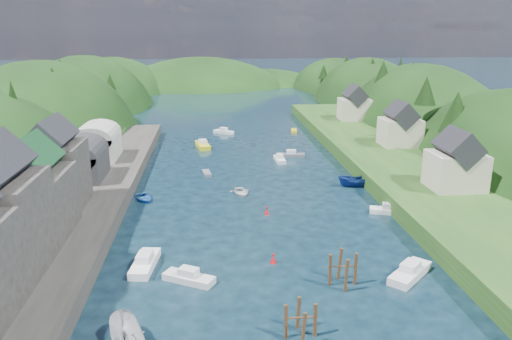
{
  "coord_description": "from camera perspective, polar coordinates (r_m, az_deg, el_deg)",
  "views": [
    {
      "loc": [
        -6.4,
        -40.96,
        23.99
      ],
      "look_at": [
        0.0,
        28.0,
        4.0
      ],
      "focal_mm": 35.0,
      "sensor_mm": 36.0,
      "label": 1
    }
  ],
  "objects": [
    {
      "name": "hill_trees",
      "position": [
        107.71,
        -1.42,
        9.19
      ],
      "size": [
        91.99,
        147.9,
        11.45
      ],
      "color": "black",
      "rests_on": "ground"
    },
    {
      "name": "far_hills",
      "position": [
        217.9,
        -3.25,
        6.89
      ],
      "size": [
        103.0,
        68.0,
        44.0
      ],
      "color": "black",
      "rests_on": "ground"
    },
    {
      "name": "piling_cluster_far",
      "position": [
        49.36,
        9.89,
        -11.4
      ],
      "size": [
        2.96,
        2.79,
        3.93
      ],
      "color": "#382314",
      "rests_on": "ground"
    },
    {
      "name": "hillside_left",
      "position": [
        126.34,
        -22.89,
        0.12
      ],
      "size": [
        44.0,
        245.56,
        52.0
      ],
      "color": "black",
      "rests_on": "ground"
    },
    {
      "name": "terrace_left_grass",
      "position": [
        69.56,
        -25.76,
        -4.66
      ],
      "size": [
        12.0,
        110.0,
        2.5
      ],
      "primitive_type": "cube",
      "color": "#234719",
      "rests_on": "ground"
    },
    {
      "name": "boat_sheds",
      "position": [
        84.43,
        -18.6,
        2.44
      ],
      "size": [
        7.0,
        21.0,
        7.5
      ],
      "color": "#2D2D30",
      "rests_on": "quay_left"
    },
    {
      "name": "channel_buoy_far",
      "position": [
        66.22,
        1.24,
        -4.7
      ],
      "size": [
        0.7,
        0.7,
        1.1
      ],
      "color": "#AF0E14",
      "rests_on": "ground"
    },
    {
      "name": "quayside_buildings",
      "position": [
        53.96,
        -26.34,
        -3.9
      ],
      "size": [
        8.0,
        35.84,
        12.9
      ],
      "color": "#2D2B28",
      "rests_on": "quay_left"
    },
    {
      "name": "ground",
      "position": [
        94.29,
        -1.24,
        1.36
      ],
      "size": [
        600.0,
        600.0,
        0.0
      ],
      "primitive_type": "plane",
      "color": "black",
      "rests_on": "ground"
    },
    {
      "name": "channel_buoy_near",
      "position": [
        53.27,
        1.98,
        -10.1
      ],
      "size": [
        0.7,
        0.7,
        1.1
      ],
      "color": "#AF0E14",
      "rests_on": "ground"
    },
    {
      "name": "right_bank_cottages",
      "position": [
        97.4,
        15.54,
        4.77
      ],
      "size": [
        9.0,
        59.24,
        8.41
      ],
      "color": "beige",
      "rests_on": "terrace_right"
    },
    {
      "name": "moored_boats",
      "position": [
        65.05,
        -0.28,
        -4.94
      ],
      "size": [
        38.01,
        87.84,
        2.39
      ],
      "color": "silver",
      "rests_on": "ground"
    },
    {
      "name": "hillside_right",
      "position": [
        130.67,
        18.04,
        1.39
      ],
      "size": [
        36.0,
        245.56,
        48.0
      ],
      "color": "black",
      "rests_on": "ground"
    },
    {
      "name": "quay_left",
      "position": [
        67.49,
        -20.14,
        -4.85
      ],
      "size": [
        12.0,
        110.0,
        2.0
      ],
      "primitive_type": "cube",
      "color": "#2D2B28",
      "rests_on": "ground"
    },
    {
      "name": "terrace_right",
      "position": [
        89.78,
        15.36,
        0.81
      ],
      "size": [
        16.0,
        120.0,
        2.4
      ],
      "primitive_type": "cube",
      "color": "#234719",
      "rests_on": "ground"
    },
    {
      "name": "piling_cluster_near",
      "position": [
        41.73,
        5.12,
        -17.1
      ],
      "size": [
        2.83,
        2.68,
        3.51
      ],
      "color": "#382314",
      "rests_on": "ground"
    }
  ]
}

